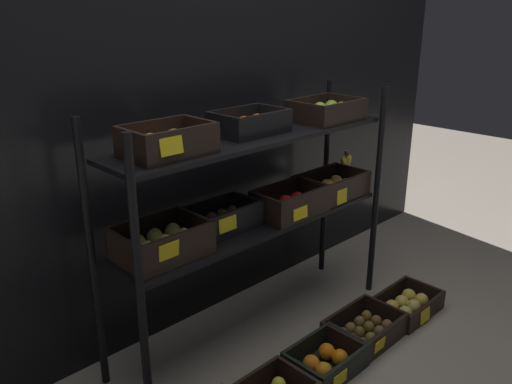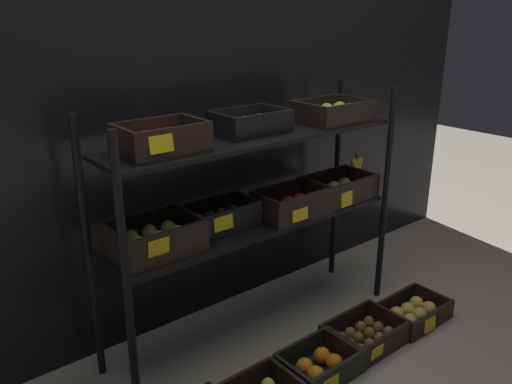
# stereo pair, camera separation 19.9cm
# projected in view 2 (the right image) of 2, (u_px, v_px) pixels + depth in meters

# --- Properties ---
(ground_plane) EXTENTS (10.00, 10.00, 0.00)m
(ground_plane) POSITION_uv_depth(u_px,v_px,m) (256.00, 328.00, 2.55)
(ground_plane) COLOR gray
(storefront_wall) EXTENTS (3.85, 0.12, 1.95)m
(storefront_wall) POSITION_uv_depth(u_px,v_px,m) (208.00, 123.00, 2.50)
(storefront_wall) COLOR black
(storefront_wall) RESTS_ON ground_plane
(display_rack) EXTENTS (1.56, 0.37, 1.14)m
(display_rack) POSITION_uv_depth(u_px,v_px,m) (258.00, 183.00, 2.31)
(display_rack) COLOR black
(display_rack) RESTS_ON ground_plane
(crate_ground_orange) EXTENTS (0.34, 0.24, 0.12)m
(crate_ground_orange) POSITION_uv_depth(u_px,v_px,m) (319.00, 365.00, 2.22)
(crate_ground_orange) COLOR black
(crate_ground_orange) RESTS_ON ground_plane
(crate_ground_kiwi) EXTENTS (0.37, 0.26, 0.12)m
(crate_ground_kiwi) POSITION_uv_depth(u_px,v_px,m) (364.00, 336.00, 2.42)
(crate_ground_kiwi) COLOR black
(crate_ground_kiwi) RESTS_ON ground_plane
(crate_ground_apple_gold) EXTENTS (0.36, 0.25, 0.10)m
(crate_ground_apple_gold) POSITION_uv_depth(u_px,v_px,m) (413.00, 313.00, 2.61)
(crate_ground_apple_gold) COLOR black
(crate_ground_apple_gold) RESTS_ON ground_plane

